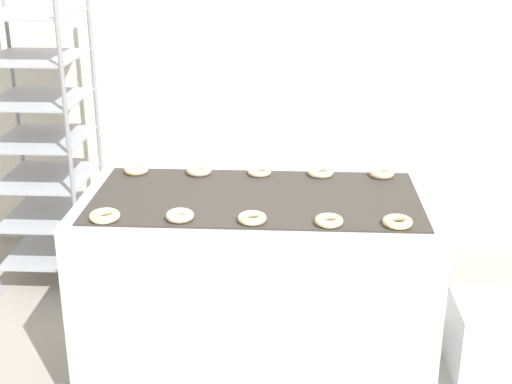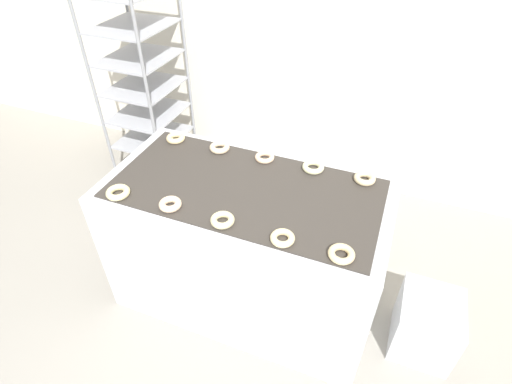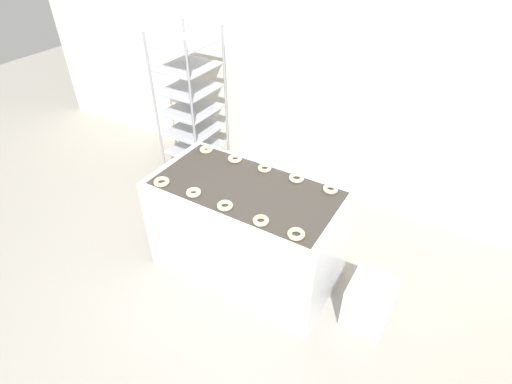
{
  "view_description": "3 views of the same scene",
  "coord_description": "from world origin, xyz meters",
  "px_view_note": "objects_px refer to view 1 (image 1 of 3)",
  "views": [
    {
      "loc": [
        0.16,
        -2.23,
        2.0
      ],
      "look_at": [
        0.0,
        0.64,
        0.92
      ],
      "focal_mm": 50.0,
      "sensor_mm": 36.0,
      "label": 1
    },
    {
      "loc": [
        0.65,
        -0.87,
        2.21
      ],
      "look_at": [
        0.0,
        0.79,
        0.76
      ],
      "focal_mm": 28.0,
      "sensor_mm": 36.0,
      "label": 2
    },
    {
      "loc": [
        1.34,
        -1.44,
        2.71
      ],
      "look_at": [
        0.0,
        0.79,
        0.76
      ],
      "focal_mm": 28.0,
      "sensor_mm": 36.0,
      "label": 3
    }
  ],
  "objects_px": {
    "glaze_bin": "(488,340)",
    "donut_near_rightmost": "(398,222)",
    "donut_far_right": "(320,172)",
    "donut_far_rightmost": "(382,173)",
    "donut_near_center": "(253,218)",
    "donut_near_leftmost": "(105,216)",
    "donut_near_left": "(180,216)",
    "baking_rack_cart": "(43,139)",
    "donut_far_center": "(258,172)",
    "donut_near_right": "(329,221)",
    "donut_far_leftmost": "(136,170)",
    "fryer_machine": "(256,288)",
    "donut_far_left": "(199,170)"
  },
  "relations": [
    {
      "from": "donut_near_leftmost",
      "to": "donut_near_rightmost",
      "type": "bearing_deg",
      "value": 0.24
    },
    {
      "from": "donut_far_center",
      "to": "donut_near_left",
      "type": "bearing_deg",
      "value": -116.82
    },
    {
      "from": "donut_near_leftmost",
      "to": "baking_rack_cart",
      "type": "bearing_deg",
      "value": 118.83
    },
    {
      "from": "donut_near_leftmost",
      "to": "donut_far_center",
      "type": "bearing_deg",
      "value": 44.82
    },
    {
      "from": "donut_near_left",
      "to": "donut_far_leftmost",
      "type": "height_order",
      "value": "same"
    },
    {
      "from": "donut_near_center",
      "to": "donut_near_rightmost",
      "type": "relative_size",
      "value": 0.98
    },
    {
      "from": "baking_rack_cart",
      "to": "donut_far_right",
      "type": "relative_size",
      "value": 13.8
    },
    {
      "from": "donut_near_left",
      "to": "donut_far_rightmost",
      "type": "bearing_deg",
      "value": 33.4
    },
    {
      "from": "donut_near_center",
      "to": "donut_near_right",
      "type": "bearing_deg",
      "value": -1.55
    },
    {
      "from": "glaze_bin",
      "to": "donut_far_right",
      "type": "height_order",
      "value": "donut_far_right"
    },
    {
      "from": "baking_rack_cart",
      "to": "donut_far_left",
      "type": "xyz_separation_m",
      "value": [
        0.98,
        -0.65,
        0.06
      ]
    },
    {
      "from": "donut_near_center",
      "to": "donut_near_rightmost",
      "type": "distance_m",
      "value": 0.57
    },
    {
      "from": "donut_far_left",
      "to": "donut_far_right",
      "type": "xyz_separation_m",
      "value": [
        0.57,
        0.01,
        -0.0
      ]
    },
    {
      "from": "donut_near_left",
      "to": "donut_far_center",
      "type": "xyz_separation_m",
      "value": [
        0.28,
        0.56,
        -0.0
      ]
    },
    {
      "from": "donut_near_left",
      "to": "donut_near_right",
      "type": "bearing_deg",
      "value": -1.49
    },
    {
      "from": "donut_near_rightmost",
      "to": "donut_far_left",
      "type": "xyz_separation_m",
      "value": [
        -0.86,
        0.57,
        0.0
      ]
    },
    {
      "from": "donut_near_right",
      "to": "donut_near_rightmost",
      "type": "distance_m",
      "value": 0.27
    },
    {
      "from": "donut_near_leftmost",
      "to": "donut_near_right",
      "type": "relative_size",
      "value": 1.08
    },
    {
      "from": "donut_near_left",
      "to": "donut_far_leftmost",
      "type": "xyz_separation_m",
      "value": [
        -0.29,
        0.55,
        -0.0
      ]
    },
    {
      "from": "donut_near_center",
      "to": "donut_near_left",
      "type": "bearing_deg",
      "value": 178.58
    },
    {
      "from": "glaze_bin",
      "to": "donut_near_rightmost",
      "type": "height_order",
      "value": "donut_near_rightmost"
    },
    {
      "from": "fryer_machine",
      "to": "donut_far_center",
      "type": "xyz_separation_m",
      "value": [
        -0.01,
        0.29,
        0.46
      ]
    },
    {
      "from": "glaze_bin",
      "to": "donut_far_left",
      "type": "bearing_deg",
      "value": 170.07
    },
    {
      "from": "donut_near_left",
      "to": "donut_near_right",
      "type": "distance_m",
      "value": 0.59
    },
    {
      "from": "donut_near_leftmost",
      "to": "donut_far_left",
      "type": "bearing_deg",
      "value": 62.2
    },
    {
      "from": "glaze_bin",
      "to": "donut_far_rightmost",
      "type": "bearing_deg",
      "value": 153.96
    },
    {
      "from": "glaze_bin",
      "to": "donut_far_rightmost",
      "type": "relative_size",
      "value": 3.22
    },
    {
      "from": "donut_near_leftmost",
      "to": "fryer_machine",
      "type": "bearing_deg",
      "value": 26.48
    },
    {
      "from": "donut_near_rightmost",
      "to": "donut_far_right",
      "type": "height_order",
      "value": "same"
    },
    {
      "from": "glaze_bin",
      "to": "donut_far_rightmost",
      "type": "xyz_separation_m",
      "value": [
        -0.51,
        0.25,
        0.73
      ]
    },
    {
      "from": "donut_far_leftmost",
      "to": "fryer_machine",
      "type": "bearing_deg",
      "value": -25.43
    },
    {
      "from": "glaze_bin",
      "to": "donut_near_right",
      "type": "relative_size",
      "value": 3.31
    },
    {
      "from": "baking_rack_cart",
      "to": "donut_near_right",
      "type": "relative_size",
      "value": 14.94
    },
    {
      "from": "donut_near_leftmost",
      "to": "donut_far_left",
      "type": "relative_size",
      "value": 1.02
    },
    {
      "from": "donut_near_leftmost",
      "to": "donut_near_left",
      "type": "relative_size",
      "value": 1.08
    },
    {
      "from": "donut_far_left",
      "to": "donut_far_rightmost",
      "type": "relative_size",
      "value": 1.03
    },
    {
      "from": "donut_far_leftmost",
      "to": "donut_far_right",
      "type": "relative_size",
      "value": 0.93
    },
    {
      "from": "glaze_bin",
      "to": "donut_far_right",
      "type": "relative_size",
      "value": 3.05
    },
    {
      "from": "donut_near_leftmost",
      "to": "donut_near_center",
      "type": "distance_m",
      "value": 0.59
    },
    {
      "from": "donut_near_right",
      "to": "donut_far_rightmost",
      "type": "relative_size",
      "value": 0.97
    },
    {
      "from": "donut_far_right",
      "to": "glaze_bin",
      "type": "bearing_deg",
      "value": -17.47
    },
    {
      "from": "baking_rack_cart",
      "to": "donut_near_left",
      "type": "height_order",
      "value": "baking_rack_cart"
    },
    {
      "from": "donut_near_center",
      "to": "donut_far_left",
      "type": "relative_size",
      "value": 0.96
    },
    {
      "from": "donut_near_left",
      "to": "donut_near_center",
      "type": "height_order",
      "value": "donut_near_left"
    },
    {
      "from": "donut_near_center",
      "to": "donut_near_right",
      "type": "relative_size",
      "value": 1.02
    },
    {
      "from": "donut_near_leftmost",
      "to": "donut_far_rightmost",
      "type": "distance_m",
      "value": 1.3
    },
    {
      "from": "donut_near_right",
      "to": "donut_far_right",
      "type": "relative_size",
      "value": 0.92
    },
    {
      "from": "fryer_machine",
      "to": "donut_near_rightmost",
      "type": "bearing_deg",
      "value": -26.84
    },
    {
      "from": "fryer_machine",
      "to": "donut_near_leftmost",
      "type": "relative_size",
      "value": 12.48
    },
    {
      "from": "donut_near_leftmost",
      "to": "donut_near_rightmost",
      "type": "height_order",
      "value": "donut_near_leftmost"
    }
  ]
}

